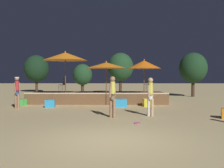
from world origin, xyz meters
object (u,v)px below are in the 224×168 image
Objects in this scene: bistro_chair_0 at (148,83)px; frisbee_disc at (137,123)px; background_tree_2 at (82,75)px; background_tree_1 at (120,67)px; person_2 at (150,95)px; cube_seat_2 at (50,103)px; patio_umbrella_1 at (65,56)px; patio_umbrella_0 at (144,65)px; cube_seat_3 at (22,102)px; person_1 at (113,95)px; cube_seat_0 at (148,102)px; person_3 at (17,91)px; patio_umbrella_2 at (106,65)px; background_tree_0 at (193,68)px; cube_seat_4 at (121,103)px; bistro_chair_1 at (63,83)px; background_tree_3 at (36,69)px.

bistro_chair_0 is 7.90m from frisbee_disc.
frisbee_disc is 0.08× the size of background_tree_2.
person_2 is at bearing -86.22° from background_tree_1.
bistro_chair_0 reaches higher than cube_seat_2.
cube_seat_2 is at bearing -111.83° from patio_umbrella_1.
frisbee_disc is at bearing -89.21° from background_tree_1.
person_2 is at bearing -69.72° from background_tree_2.
patio_umbrella_0 is 7.79m from cube_seat_3.
cube_seat_2 is at bearing -9.74° from person_1.
person_1 reaches higher than cube_seat_3.
cube_seat_2 is (-5.60, -0.53, -0.01)m from cube_seat_0.
patio_umbrella_2 is at bearing 39.07° from person_3.
patio_umbrella_2 is at bearing 21.03° from cube_seat_2.
cube_seat_3 is at bearing 177.59° from cube_seat_0.
background_tree_2 reaches higher than person_2.
cube_seat_2 is 13.22m from background_tree_0.
cube_seat_2 is at bearing 37.30° from person_3.
patio_umbrella_1 reaches higher than background_tree_2.
cube_seat_0 is 0.66× the size of bistro_chair_0.
cube_seat_4 is at bearing 95.10° from frisbee_disc.
person_3 is (-4.80, -1.76, -1.46)m from patio_umbrella_2.
person_1 is at bearing 123.71° from frisbee_disc.
cube_seat_3 is 8.58m from frisbee_disc.
cube_seat_4 is 0.37× the size of person_3.
cube_seat_0 is 2.53m from bistro_chair_0.
bistro_chair_0 is at bearing -50.85° from background_tree_2.
bistro_chair_1 reaches higher than cube_seat_3.
bistro_chair_1 is (-2.92, 1.34, -1.14)m from patio_umbrella_2.
person_1 reaches higher than frisbee_disc.
patio_umbrella_0 is at bearing 37.96° from bistro_chair_1.
background_tree_2 reaches higher than cube_seat_0.
patio_umbrella_1 is at bearing -65.37° from background_tree_3.
patio_umbrella_0 is 0.96× the size of background_tree_2.
bistro_chair_0 is at bearing 25.25° from cube_seat_2.
patio_umbrella_0 is at bearing 81.06° from frisbee_disc.
cube_seat_2 is at bearing -32.55° from bistro_chair_0.
cube_seat_0 is (0.12, -0.98, -2.26)m from patio_umbrella_0.
cube_seat_4 is 0.15× the size of background_tree_3.
cube_seat_3 is at bearing -166.27° from patio_umbrella_1.
background_tree_1 reaches higher than bistro_chair_1.
patio_umbrella_1 is at bearing 121.65° from frisbee_disc.
frisbee_disc is (-1.00, -6.36, -2.48)m from patio_umbrella_0.
background_tree_3 reaches higher than bistro_chair_0.
patio_umbrella_1 is at bearing -179.48° from patio_umbrella_0.
background_tree_3 reaches higher than frisbee_disc.
cube_seat_4 is 0.37× the size of person_1.
person_1 is 1.71m from person_2.
bistro_chair_1 is at bearing 119.94° from frisbee_disc.
background_tree_0 is at bearing 41.63° from patio_umbrella_2.
background_tree_3 is (-9.38, 2.36, -0.07)m from background_tree_1.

